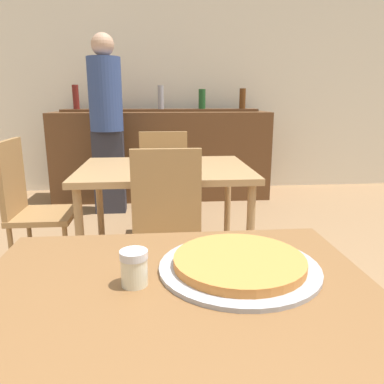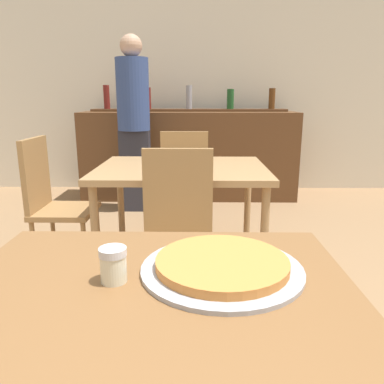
{
  "view_description": "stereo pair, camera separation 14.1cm",
  "coord_description": "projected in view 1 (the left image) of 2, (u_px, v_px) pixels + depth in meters",
  "views": [
    {
      "loc": [
        -0.04,
        -0.81,
        1.22
      ],
      "look_at": [
        0.09,
        0.55,
        0.87
      ],
      "focal_mm": 35.0,
      "sensor_mm": 36.0,
      "label": 1
    },
    {
      "loc": [
        0.11,
        -0.82,
        1.22
      ],
      "look_at": [
        0.09,
        0.55,
        0.87
      ],
      "focal_mm": 35.0,
      "sensor_mm": 36.0,
      "label": 2
    }
  ],
  "objects": [
    {
      "name": "person_standing",
      "position": [
        107.0,
        118.0,
        3.88
      ],
      "size": [
        0.34,
        0.34,
        1.84
      ],
      "color": "#2D2D38",
      "rests_on": "ground_plane"
    },
    {
      "name": "bar_counter",
      "position": [
        162.0,
        155.0,
        4.61
      ],
      "size": [
        2.6,
        0.56,
        1.05
      ],
      "color": "brown",
      "rests_on": "ground_plane"
    },
    {
      "name": "wall_back",
      "position": [
        160.0,
        83.0,
        4.88
      ],
      "size": [
        8.0,
        0.05,
        2.8
      ],
      "color": "silver",
      "rests_on": "ground_plane"
    },
    {
      "name": "chair_far_side_left",
      "position": [
        30.0,
        202.0,
        2.48
      ],
      "size": [
        0.4,
        0.4,
        0.96
      ],
      "rotation": [
        0.0,
        0.0,
        1.57
      ],
      "color": "olive",
      "rests_on": "ground_plane"
    },
    {
      "name": "dining_table_far",
      "position": [
        165.0,
        178.0,
        2.53
      ],
      "size": [
        1.13,
        0.88,
        0.77
      ],
      "color": "#A87F51",
      "rests_on": "ground_plane"
    },
    {
      "name": "pizza_tray",
      "position": [
        239.0,
        264.0,
        1.0
      ],
      "size": [
        0.43,
        0.43,
        0.04
      ],
      "color": "#A3A3A8",
      "rests_on": "dining_table_near"
    },
    {
      "name": "cheese_shaker",
      "position": [
        134.0,
        268.0,
        0.91
      ],
      "size": [
        0.07,
        0.07,
        0.09
      ],
      "color": "beige",
      "rests_on": "dining_table_near"
    },
    {
      "name": "chair_far_side_front",
      "position": [
        167.0,
        229.0,
        1.98
      ],
      "size": [
        0.4,
        0.4,
        0.96
      ],
      "color": "olive",
      "rests_on": "ground_plane"
    },
    {
      "name": "chair_far_side_back",
      "position": [
        164.0,
        180.0,
        3.15
      ],
      "size": [
        0.4,
        0.4,
        0.96
      ],
      "rotation": [
        0.0,
        0.0,
        3.14
      ],
      "color": "olive",
      "rests_on": "ground_plane"
    },
    {
      "name": "bar_back_shelf",
      "position": [
        161.0,
        106.0,
        4.6
      ],
      "size": [
        2.39,
        0.24,
        0.31
      ],
      "color": "brown",
      "rests_on": "bar_counter"
    },
    {
      "name": "dining_table_near",
      "position": [
        177.0,
        323.0,
        0.92
      ],
      "size": [
        0.99,
        0.77,
        0.77
      ],
      "color": "brown",
      "rests_on": "ground_plane"
    }
  ]
}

